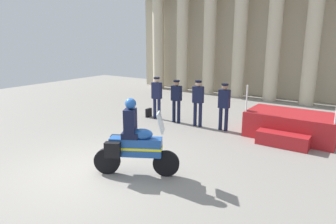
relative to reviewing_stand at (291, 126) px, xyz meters
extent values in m
plane|color=gray|center=(-3.40, -5.48, -0.41)|extent=(28.72, 28.72, 0.00)
cube|color=#B6AB91|center=(-4.24, 6.84, 3.00)|extent=(14.12, 0.30, 6.82)
cylinder|color=beige|center=(-9.67, 5.88, 2.51)|extent=(0.71, 0.71, 5.84)
cylinder|color=beige|center=(-7.86, 5.88, 2.51)|extent=(0.71, 0.71, 5.84)
cylinder|color=beige|center=(-6.05, 5.88, 2.51)|extent=(0.71, 0.71, 5.84)
cylinder|color=beige|center=(-4.24, 5.88, 2.51)|extent=(0.71, 0.71, 5.84)
cylinder|color=beige|center=(-2.43, 5.88, 2.51)|extent=(0.71, 0.71, 5.84)
cylinder|color=beige|center=(-0.62, 5.88, 2.51)|extent=(0.71, 0.71, 5.84)
cube|color=#B21E23|center=(0.00, 0.08, 0.02)|extent=(2.80, 1.61, 0.84)
cube|color=#B21E23|center=(0.00, -0.97, -0.20)|extent=(1.54, 0.50, 0.42)
cylinder|color=silver|center=(-1.32, -0.64, 0.89)|extent=(0.05, 0.05, 0.90)
cylinder|color=#191E42|center=(-5.22, -0.49, 0.01)|extent=(0.13, 0.13, 0.84)
cylinder|color=#191E42|center=(-5.00, -0.49, 0.01)|extent=(0.13, 0.13, 0.84)
cube|color=#191E42|center=(-5.11, -0.49, 0.76)|extent=(0.39, 0.24, 0.65)
sphere|color=beige|center=(-5.11, -0.49, 1.19)|extent=(0.21, 0.21, 0.21)
cylinder|color=black|center=(-5.11, -0.49, 1.27)|extent=(0.24, 0.24, 0.06)
cylinder|color=black|center=(-4.26, -0.53, 0.03)|extent=(0.13, 0.13, 0.88)
cylinder|color=black|center=(-4.04, -0.53, 0.03)|extent=(0.13, 0.13, 0.88)
cube|color=black|center=(-4.15, -0.53, 0.76)|extent=(0.39, 0.24, 0.57)
sphere|color=#997056|center=(-4.15, -0.53, 1.15)|extent=(0.21, 0.21, 0.21)
cylinder|color=black|center=(-4.15, -0.53, 1.23)|extent=(0.24, 0.24, 0.06)
cylinder|color=#141938|center=(-3.32, -0.51, 0.04)|extent=(0.13, 0.13, 0.90)
cylinder|color=#141938|center=(-3.10, -0.51, 0.04)|extent=(0.13, 0.13, 0.90)
cube|color=#141938|center=(-3.21, -0.51, 0.80)|extent=(0.39, 0.24, 0.61)
sphere|color=tan|center=(-3.21, -0.51, 1.21)|extent=(0.21, 0.21, 0.21)
cylinder|color=black|center=(-3.21, -0.51, 1.29)|extent=(0.24, 0.24, 0.06)
cylinder|color=#141938|center=(-2.31, -0.45, 0.01)|extent=(0.13, 0.13, 0.83)
cylinder|color=#141938|center=(-2.09, -0.45, 0.01)|extent=(0.13, 0.13, 0.83)
cube|color=#141938|center=(-2.20, -0.45, 0.74)|extent=(0.39, 0.24, 0.65)
sphere|color=#997056|center=(-2.20, -0.45, 1.17)|extent=(0.21, 0.21, 0.21)
cylinder|color=black|center=(-2.20, -0.45, 1.25)|extent=(0.24, 0.24, 0.06)
cylinder|color=black|center=(-1.76, -4.67, -0.09)|extent=(0.61, 0.39, 0.64)
cylinder|color=black|center=(-3.04, -5.36, -0.09)|extent=(0.63, 0.43, 0.64)
cube|color=#1E4C99|center=(-2.40, -5.02, 0.31)|extent=(1.24, 0.87, 0.44)
ellipsoid|color=#1E4C99|center=(-2.27, -4.95, 0.63)|extent=(0.61, 0.53, 0.26)
cube|color=yellow|center=(-2.40, -5.02, 0.29)|extent=(1.26, 0.89, 0.06)
cube|color=silver|center=(-1.87, -4.73, 0.93)|extent=(0.33, 0.43, 0.47)
cube|color=black|center=(-2.96, -5.03, 0.31)|extent=(0.40, 0.33, 0.36)
cube|color=black|center=(-2.72, -5.49, 0.31)|extent=(0.40, 0.33, 0.36)
cube|color=black|center=(-2.51, -5.08, 0.60)|extent=(0.51, 0.49, 0.14)
cube|color=black|center=(-2.51, -5.08, 0.95)|extent=(0.40, 0.44, 0.56)
sphere|color=#1E4C99|center=(-2.49, -5.07, 1.36)|extent=(0.26, 0.26, 0.26)
cube|color=black|center=(-5.57, -0.46, -0.23)|extent=(0.10, 0.32, 0.36)
camera|label=1|loc=(2.15, -10.32, 2.87)|focal=32.92mm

